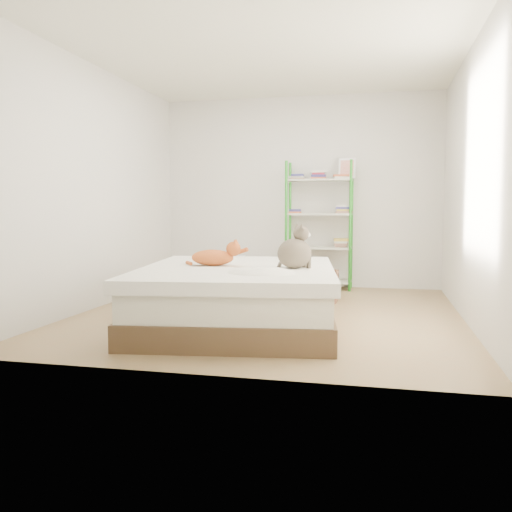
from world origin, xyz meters
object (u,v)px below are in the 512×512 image
(grey_cat, at_px, (294,247))
(cardboard_box, at_px, (316,286))
(white_bin, at_px, (232,271))
(orange_cat, at_px, (212,255))
(shelf_unit, at_px, (320,223))
(bed, at_px, (238,296))

(grey_cat, bearing_deg, cardboard_box, -36.98)
(grey_cat, bearing_deg, white_bin, -9.54)
(orange_cat, bearing_deg, grey_cat, -9.92)
(orange_cat, bearing_deg, white_bin, 95.86)
(shelf_unit, distance_m, cardboard_box, 1.21)
(grey_cat, relative_size, shelf_unit, 0.22)
(bed, bearing_deg, white_bin, 98.82)
(grey_cat, bearing_deg, orange_cat, 49.16)
(orange_cat, bearing_deg, bed, -12.74)
(orange_cat, relative_size, shelf_unit, 0.27)
(shelf_unit, bearing_deg, orange_cat, -106.39)
(bed, distance_m, shelf_unit, 2.62)
(white_bin, bearing_deg, shelf_unit, 1.48)
(orange_cat, distance_m, grey_cat, 0.78)
(grey_cat, relative_size, cardboard_box, 0.77)
(shelf_unit, bearing_deg, white_bin, -178.52)
(grey_cat, xyz_separation_m, cardboard_box, (0.02, 1.56, -0.56))
(orange_cat, bearing_deg, shelf_unit, 68.29)
(bed, height_order, orange_cat, orange_cat)
(bed, distance_m, cardboard_box, 1.62)
(grey_cat, relative_size, white_bin, 0.92)
(bed, bearing_deg, orange_cat, 164.84)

